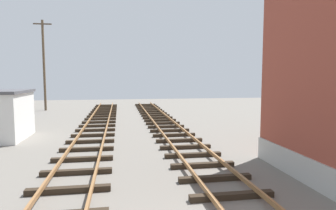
{
  "coord_description": "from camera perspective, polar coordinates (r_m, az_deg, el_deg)",
  "views": [
    {
      "loc": [
        -1.8,
        -4.71,
        3.48
      ],
      "look_at": [
        0.63,
        9.92,
        2.07
      ],
      "focal_mm": 31.36,
      "sensor_mm": 36.0,
      "label": 1
    }
  ],
  "objects": [
    {
      "name": "utility_pole_far",
      "position": [
        33.24,
        -22.97,
        7.37
      ],
      "size": [
        1.8,
        0.24,
        9.31
      ],
      "color": "brown",
      "rests_on": "ground"
    },
    {
      "name": "parked_car_blue",
      "position": [
        31.26,
        -29.53,
        -0.0
      ],
      "size": [
        4.2,
        2.04,
        1.76
      ],
      "color": "#23389E",
      "rests_on": "ground"
    }
  ]
}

